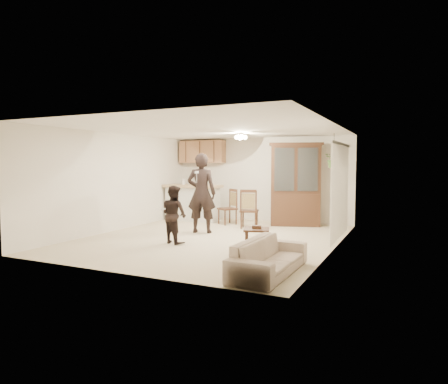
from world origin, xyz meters
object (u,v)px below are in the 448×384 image
at_px(sofa, 269,251).
at_px(side_table, 257,242).
at_px(china_hutch, 295,185).
at_px(chair_hutch_right, 249,217).
at_px(chair_hutch_left, 227,214).
at_px(adult, 201,197).
at_px(child, 174,212).
at_px(chair_bar, 197,211).

relative_size(sofa, side_table, 3.18).
bearing_deg(china_hutch, side_table, -102.95).
bearing_deg(side_table, chair_hutch_right, 113.98).
distance_m(chair_hutch_left, chair_hutch_right, 0.89).
bearing_deg(sofa, adult, 45.51).
xyz_separation_m(sofa, chair_hutch_right, (-1.93, 4.03, -0.07)).
bearing_deg(child, sofa, 171.14).
xyz_separation_m(china_hutch, side_table, (0.33, -3.93, -0.87)).
bearing_deg(chair_hutch_left, chair_bar, -169.52).
bearing_deg(side_table, adult, 140.09).
bearing_deg(chair_hutch_left, sofa, -22.69).
distance_m(side_table, chair_hutch_left, 3.95).
height_order(china_hutch, chair_bar, china_hutch).
relative_size(china_hutch, chair_hutch_left, 2.29).
bearing_deg(sofa, chair_bar, 40.66).
distance_m(chair_bar, chair_hutch_right, 2.35).
xyz_separation_m(adult, china_hutch, (1.80, 2.15, 0.23)).
bearing_deg(child, chair_hutch_right, -85.82).
xyz_separation_m(adult, chair_hutch_left, (-0.00, 1.55, -0.62)).
relative_size(china_hutch, chair_bar, 2.51).
distance_m(adult, side_table, 2.85).
relative_size(chair_hutch_left, chair_hutch_right, 0.96).
bearing_deg(chair_hutch_right, adult, 40.72).
bearing_deg(chair_hutch_left, adult, -54.56).
relative_size(sofa, chair_bar, 2.05).
distance_m(adult, chair_hutch_right, 1.55).
bearing_deg(chair_hutch_right, child, 60.04).
bearing_deg(child, side_table, -170.30).
xyz_separation_m(sofa, adult, (-2.74, 2.85, 0.53)).
distance_m(adult, chair_hutch_left, 1.67).
xyz_separation_m(sofa, chair_hutch_left, (-2.74, 4.40, -0.08)).
distance_m(adult, child, 1.45).
bearing_deg(side_table, sofa, -60.41).
distance_m(chair_bar, chair_hutch_left, 1.45).
bearing_deg(side_table, child, 170.22).
height_order(chair_hutch_left, chair_hutch_right, chair_hutch_right).
xyz_separation_m(side_table, chair_bar, (-3.45, 3.94, -0.01)).
xyz_separation_m(adult, chair_bar, (-1.32, 2.16, -0.64)).
xyz_separation_m(china_hutch, chair_hutch_left, (-1.80, -0.60, -0.85)).
bearing_deg(sofa, side_table, 31.28).
relative_size(child, chair_bar, 1.48).
xyz_separation_m(chair_hutch_left, chair_hutch_right, (0.81, -0.37, 0.01)).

